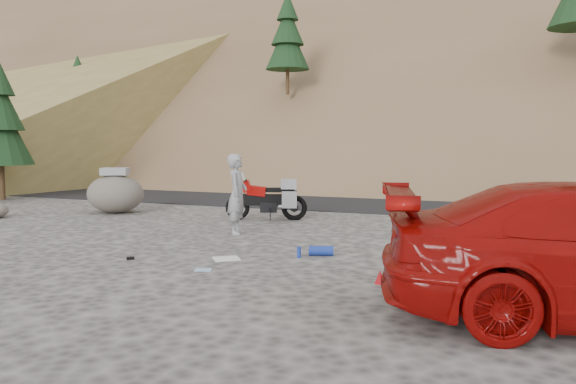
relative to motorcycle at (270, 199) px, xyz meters
The scene contains 12 objects.
ground 3.42m from the motorcycle, 87.82° to the right, with size 140.00×140.00×0.00m, color #3D3B39.
road 5.66m from the motorcycle, 88.69° to the left, with size 120.00×7.00×0.05m, color black.
hillside 38.95m from the motorcycle, 89.88° to the left, with size 120.00×73.00×46.72m.
motorcycle is the anchor object (origin of this frame).
man 2.39m from the motorcycle, 83.89° to the right, with size 0.65×0.42×1.77m, color #98989D.
boulder 4.72m from the motorcycle, behind, with size 1.99×1.80×1.27m.
gear_white_cloth 5.02m from the motorcycle, 74.61° to the right, with size 0.45×0.40×0.01m, color white.
gear_blue_mat 4.79m from the motorcycle, 54.79° to the right, with size 0.18×0.18×0.44m, color #193398.
gear_bottle 4.90m from the motorcycle, 59.88° to the right, with size 0.07×0.07×0.20m, color #193398.
gear_funnel 6.90m from the motorcycle, 52.59° to the right, with size 0.15×0.15×0.20m, color #A80B10.
gear_glove_b 5.49m from the motorcycle, 92.24° to the right, with size 0.13×0.09×0.04m, color black.
gear_blue_cloth 5.88m from the motorcycle, 76.33° to the right, with size 0.26×0.19×0.01m, color #94C0E5.
Camera 1 is at (5.84, -9.93, 2.04)m, focal length 35.00 mm.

